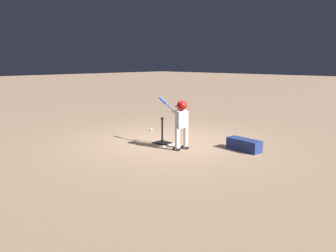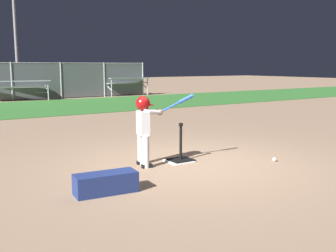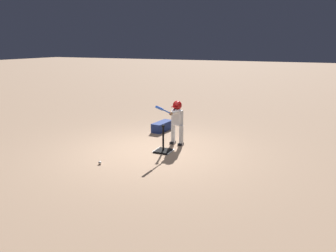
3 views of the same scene
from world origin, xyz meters
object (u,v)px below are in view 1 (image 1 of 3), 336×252
at_px(baseball, 151,130).
at_px(batter_child, 181,118).
at_px(equipment_bag, 244,145).
at_px(batting_tee, 162,140).

bearing_deg(baseball, batter_child, 154.73).
relative_size(baseball, equipment_bag, 0.09).
bearing_deg(batter_child, equipment_bag, -140.05).
bearing_deg(equipment_bag, batting_tee, 31.76).
height_order(batter_child, baseball, batter_child).
relative_size(batting_tee, baseball, 9.40).
height_order(batting_tee, batter_child, batter_child).
distance_m(batter_child, equipment_bag, 1.65).
height_order(batter_child, equipment_bag, batter_child).
relative_size(batter_child, equipment_bag, 1.44).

